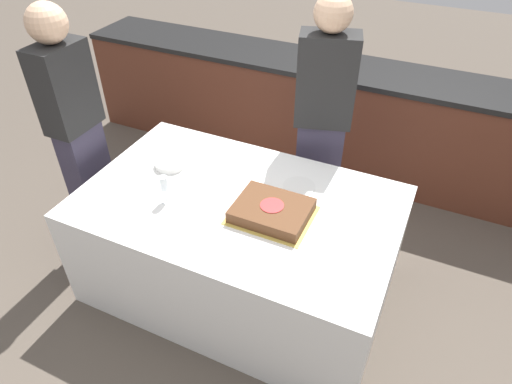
# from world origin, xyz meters

# --- Properties ---
(ground_plane) EXTENTS (14.00, 14.00, 0.00)m
(ground_plane) POSITION_xyz_m (0.00, 0.00, 0.00)
(ground_plane) COLOR brown
(back_counter) EXTENTS (4.40, 0.58, 0.92)m
(back_counter) POSITION_xyz_m (0.00, 1.64, 0.46)
(back_counter) COLOR #5B2D1E
(back_counter) RESTS_ON ground_plane
(dining_table) EXTENTS (1.82, 1.13, 0.72)m
(dining_table) POSITION_xyz_m (0.00, 0.00, 0.36)
(dining_table) COLOR white
(dining_table) RESTS_ON ground_plane
(cake) EXTENTS (0.44, 0.36, 0.08)m
(cake) POSITION_xyz_m (0.23, -0.04, 0.76)
(cake) COLOR gold
(cake) RESTS_ON dining_table
(plate_stack) EXTENTS (0.19, 0.19, 0.04)m
(plate_stack) POSITION_xyz_m (-0.54, 0.13, 0.74)
(plate_stack) COLOR white
(plate_stack) RESTS_ON dining_table
(wine_glass) EXTENTS (0.07, 0.07, 0.17)m
(wine_glass) POSITION_xyz_m (-0.37, -0.17, 0.84)
(wine_glass) COLOR white
(wine_glass) RESTS_ON dining_table
(side_plate_near_cake) EXTENTS (0.19, 0.19, 0.00)m
(side_plate_near_cake) POSITION_xyz_m (0.27, 0.27, 0.73)
(side_plate_near_cake) COLOR white
(side_plate_near_cake) RESTS_ON dining_table
(person_cutting_cake) EXTENTS (0.40, 0.29, 1.69)m
(person_cutting_cake) POSITION_xyz_m (0.23, 0.79, 0.89)
(person_cutting_cake) COLOR #383347
(person_cutting_cake) RESTS_ON ground_plane
(person_seated_left) EXTENTS (0.23, 0.33, 1.68)m
(person_seated_left) POSITION_xyz_m (-1.13, 0.00, 0.90)
(person_seated_left) COLOR #383347
(person_seated_left) RESTS_ON ground_plane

